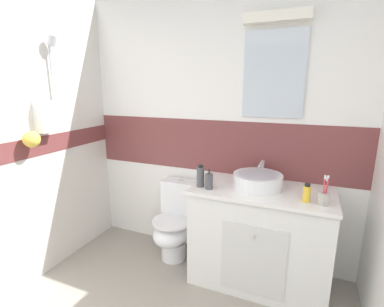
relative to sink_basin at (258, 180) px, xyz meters
name	(u,v)px	position (x,y,z in m)	size (l,w,h in m)	color
wall_back_tiled	(218,129)	(-0.45, 0.33, 0.35)	(3.20, 0.20, 2.50)	white
vanity_cabinet	(259,236)	(0.04, 0.00, -0.49)	(1.11, 0.60, 0.85)	white
sink_basin	(258,180)	(0.00, 0.00, 0.00)	(0.39, 0.44, 0.18)	white
toilet	(175,223)	(-0.78, 0.04, -0.56)	(0.37, 0.50, 0.77)	white
toothbrush_cup	(324,197)	(0.48, -0.16, -0.01)	(0.08, 0.08, 0.22)	#B2ADA3
soap_dispenser	(209,181)	(-0.36, -0.17, 0.00)	(0.06, 0.06, 0.16)	#4C4C51
lotion_bottle_short	(307,193)	(0.37, -0.15, 0.00)	(0.05, 0.05, 0.14)	yellow
shampoo_bottle_tall	(200,176)	(-0.44, -0.15, 0.03)	(0.06, 0.06, 0.19)	#4C4C51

